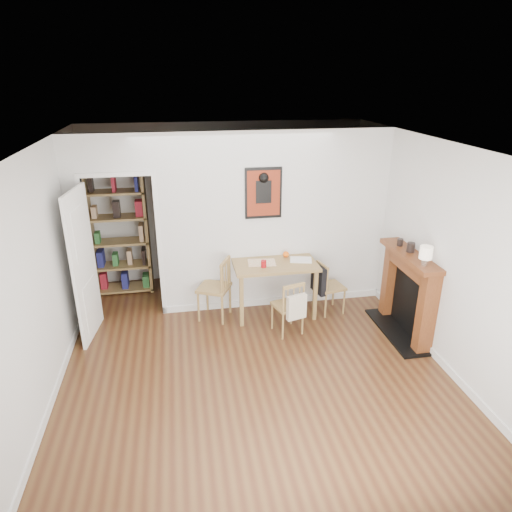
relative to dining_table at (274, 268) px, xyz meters
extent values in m
plane|color=#51341A|center=(-0.52, -1.10, -0.71)|extent=(5.20, 5.20, 0.00)
plane|color=silver|center=(-0.52, 1.50, 0.59)|extent=(4.50, 0.00, 4.50)
plane|color=silver|center=(-0.52, -3.70, 0.59)|extent=(4.50, 0.00, 4.50)
plane|color=silver|center=(-2.77, -1.10, 0.59)|extent=(0.00, 5.20, 5.20)
plane|color=silver|center=(1.73, -1.10, 0.59)|extent=(0.00, 5.20, 5.20)
plane|color=white|center=(-0.52, -1.10, 1.89)|extent=(5.20, 5.20, 0.00)
cube|color=silver|center=(0.05, 0.30, 0.59)|extent=(3.35, 0.10, 2.60)
cube|color=silver|center=(-2.65, 0.30, 0.59)|extent=(0.25, 0.10, 2.60)
cube|color=silver|center=(-2.07, 0.30, 1.62)|extent=(0.90, 0.10, 0.55)
cube|color=silver|center=(-2.55, 0.30, 0.32)|extent=(0.06, 0.14, 2.05)
cube|color=silver|center=(-1.59, 0.30, 0.32)|extent=(0.06, 0.14, 2.05)
cube|color=silver|center=(0.05, 0.24, -0.66)|extent=(3.35, 0.02, 0.10)
cube|color=silver|center=(-2.76, -1.70, -0.66)|extent=(0.02, 4.00, 0.10)
cube|color=silver|center=(1.72, -1.70, -0.66)|extent=(0.02, 4.00, 0.10)
cube|color=white|center=(-2.54, -0.17, 0.29)|extent=(0.15, 0.80, 2.00)
cube|color=black|center=(-0.12, 0.23, 1.04)|extent=(0.52, 0.02, 0.72)
cube|color=maroon|center=(-0.12, 0.22, 1.04)|extent=(0.46, 0.00, 0.64)
cube|color=olive|center=(0.00, 0.00, 0.08)|extent=(1.18, 0.75, 0.04)
cube|color=olive|center=(-0.53, -0.31, -0.33)|extent=(0.05, 0.05, 0.76)
cube|color=olive|center=(0.53, -0.31, -0.33)|extent=(0.05, 0.05, 0.76)
cube|color=olive|center=(-0.53, 0.31, -0.33)|extent=(0.05, 0.05, 0.76)
cube|color=olive|center=(0.53, 0.31, -0.33)|extent=(0.05, 0.05, 0.76)
cube|color=black|center=(0.61, -0.16, -0.15)|extent=(0.15, 0.33, 0.41)
cube|color=beige|center=(0.12, -0.77, -0.22)|extent=(0.28, 0.16, 0.34)
cube|color=olive|center=(-2.65, 1.13, 0.34)|extent=(0.04, 0.35, 2.10)
cube|color=olive|center=(-1.80, 1.13, 0.34)|extent=(0.04, 0.35, 2.10)
cube|color=olive|center=(-2.22, 1.13, -0.66)|extent=(0.89, 0.35, 0.03)
cube|color=olive|center=(-2.22, 1.13, 0.13)|extent=(0.89, 0.35, 0.03)
cube|color=olive|center=(-2.22, 1.13, 1.35)|extent=(0.89, 0.35, 0.03)
cube|color=maroon|center=(-2.22, 1.13, 0.34)|extent=(0.77, 0.29, 0.29)
cube|color=brown|center=(1.63, -1.34, -0.16)|extent=(0.20, 0.16, 1.10)
cube|color=brown|center=(1.63, -0.36, -0.16)|extent=(0.20, 0.16, 1.10)
cube|color=brown|center=(1.60, -0.85, 0.42)|extent=(0.30, 1.21, 0.06)
cube|color=brown|center=(1.63, -0.85, 0.29)|extent=(0.20, 0.85, 0.20)
cube|color=black|center=(1.69, -0.85, -0.26)|extent=(0.08, 0.81, 0.88)
cube|color=black|center=(1.57, -0.85, -0.69)|extent=(0.45, 1.25, 0.03)
cylinder|color=maroon|center=(-0.19, -0.15, 0.15)|extent=(0.08, 0.08, 0.10)
sphere|color=#FD600D|center=(0.20, 0.15, 0.14)|extent=(0.09, 0.09, 0.09)
cube|color=#F1E2C6|center=(-0.18, 0.00, 0.10)|extent=(0.41, 0.33, 0.00)
cube|color=white|center=(0.38, 0.00, 0.10)|extent=(0.35, 0.29, 0.02)
cylinder|color=silver|center=(1.56, -1.24, 0.50)|extent=(0.08, 0.08, 0.09)
cylinder|color=white|center=(1.56, -1.24, 0.62)|extent=(0.15, 0.15, 0.15)
cylinder|color=black|center=(1.61, -0.81, 0.52)|extent=(0.10, 0.10, 0.12)
cylinder|color=black|center=(1.58, -0.57, 0.50)|extent=(0.08, 0.08, 0.10)
camera|label=1|loc=(-1.30, -5.84, 2.60)|focal=32.00mm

